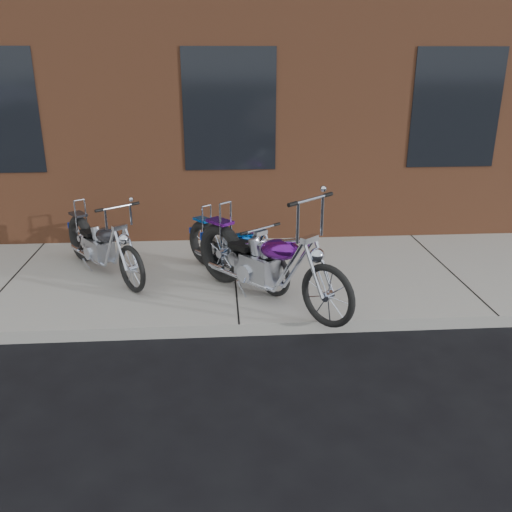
{
  "coord_description": "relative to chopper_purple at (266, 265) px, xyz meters",
  "views": [
    {
      "loc": [
        -0.19,
        -5.4,
        2.96
      ],
      "look_at": [
        0.24,
        0.8,
        0.66
      ],
      "focal_mm": 38.0,
      "sensor_mm": 36.0,
      "label": 1
    }
  ],
  "objects": [
    {
      "name": "chopper_blue",
      "position": [
        -0.36,
        0.74,
        -0.09
      ],
      "size": [
        1.31,
        1.68,
        0.89
      ],
      "rotation": [
        0.0,
        0.0,
        -0.92
      ],
      "color": "black",
      "rests_on": "sidewalk"
    },
    {
      "name": "chopper_third",
      "position": [
        -2.13,
        1.01,
        -0.07
      ],
      "size": [
        1.36,
        1.76,
        1.08
      ],
      "rotation": [
        0.0,
        0.0,
        -0.93
      ],
      "color": "black",
      "rests_on": "sidewalk"
    },
    {
      "name": "building_brick",
      "position": [
        -0.35,
        7.37,
        3.4
      ],
      "size": [
        22.0,
        10.0,
        8.0
      ],
      "primitive_type": "cube",
      "color": "brown",
      "rests_on": "ground"
    },
    {
      "name": "sidewalk",
      "position": [
        -0.35,
        0.87,
        -0.53
      ],
      "size": [
        22.0,
        3.0,
        0.15
      ],
      "primitive_type": "cube",
      "color": "#9D9C9A",
      "rests_on": "ground"
    },
    {
      "name": "ground",
      "position": [
        -0.35,
        -0.63,
        -0.6
      ],
      "size": [
        120.0,
        120.0,
        0.0
      ],
      "primitive_type": "plane",
      "color": "black",
      "rests_on": "ground"
    },
    {
      "name": "chopper_purple",
      "position": [
        0.0,
        0.0,
        0.0
      ],
      "size": [
        1.72,
        2.0,
        1.41
      ],
      "rotation": [
        0.0,
        0.0,
        -0.87
      ],
      "color": "black",
      "rests_on": "sidewalk"
    }
  ]
}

